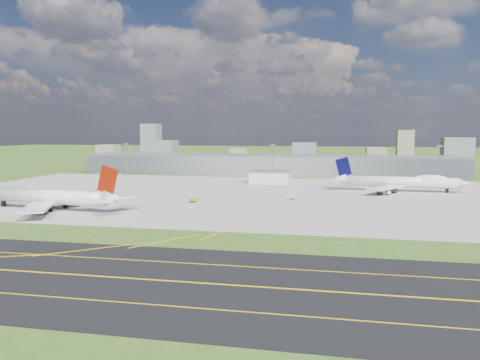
% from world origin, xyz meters
% --- Properties ---
extents(ground, '(1400.00, 1400.00, 0.00)m').
position_xyz_m(ground, '(0.00, 150.00, 0.00)').
color(ground, '#314F18').
rests_on(ground, ground).
extents(taxiway, '(1400.00, 60.00, 0.06)m').
position_xyz_m(taxiway, '(0.00, -110.00, 0.03)').
color(taxiway, black).
rests_on(taxiway, ground).
extents(apron, '(360.00, 190.00, 0.08)m').
position_xyz_m(apron, '(10.00, 40.00, 0.04)').
color(apron, gray).
rests_on(apron, ground).
extents(terminal, '(300.00, 42.00, 15.00)m').
position_xyz_m(terminal, '(0.00, 165.00, 7.50)').
color(terminal, gray).
rests_on(terminal, ground).
extents(ops_building, '(26.00, 16.00, 8.00)m').
position_xyz_m(ops_building, '(10.00, 100.00, 4.00)').
color(ops_building, silver).
rests_on(ops_building, ground).
extents(mast_west, '(3.50, 2.00, 25.90)m').
position_xyz_m(mast_west, '(-100.00, 115.00, 17.71)').
color(mast_west, gray).
rests_on(mast_west, ground).
extents(mast_center, '(3.50, 2.00, 25.90)m').
position_xyz_m(mast_center, '(10.00, 115.00, 17.71)').
color(mast_center, gray).
rests_on(mast_center, ground).
extents(mast_east, '(3.50, 2.00, 25.90)m').
position_xyz_m(mast_east, '(120.00, 115.00, 17.71)').
color(mast_east, gray).
rests_on(mast_east, ground).
extents(airliner_red_twin, '(75.78, 58.64, 20.80)m').
position_xyz_m(airliner_red_twin, '(-71.01, -25.74, 5.54)').
color(airliner_red_twin, white).
rests_on(airliner_red_twin, ground).
extents(airliner_blue_quad, '(75.74, 59.27, 19.77)m').
position_xyz_m(airliner_blue_quad, '(90.63, 71.51, 5.49)').
color(airliner_blue_quad, white).
rests_on(airliner_blue_quad, ground).
extents(tug_yellow, '(4.21, 2.73, 1.95)m').
position_xyz_m(tug_yellow, '(-15.51, 7.57, 1.01)').
color(tug_yellow, '#C6770B').
rests_on(tug_yellow, ground).
extents(van_white_near, '(3.79, 6.18, 2.88)m').
position_xyz_m(van_white_near, '(30.69, 26.83, 1.44)').
color(van_white_near, silver).
rests_on(van_white_near, ground).
extents(van_white_far, '(5.12, 4.48, 2.44)m').
position_xyz_m(van_white_far, '(80.72, 53.50, 1.24)').
color(van_white_far, white).
rests_on(van_white_far, ground).
extents(bldg_far_w, '(24.00, 20.00, 18.00)m').
position_xyz_m(bldg_far_w, '(-220.00, 320.00, 9.00)').
color(bldg_far_w, gray).
rests_on(bldg_far_w, ground).
extents(bldg_w, '(28.00, 22.00, 24.00)m').
position_xyz_m(bldg_w, '(-140.00, 300.00, 12.00)').
color(bldg_w, slate).
rests_on(bldg_w, ground).
extents(bldg_cw, '(20.00, 18.00, 14.00)m').
position_xyz_m(bldg_cw, '(-60.00, 340.00, 7.00)').
color(bldg_cw, gray).
rests_on(bldg_cw, ground).
extents(bldg_c, '(26.00, 20.00, 22.00)m').
position_xyz_m(bldg_c, '(20.00, 310.00, 11.00)').
color(bldg_c, slate).
rests_on(bldg_c, ground).
extents(bldg_ce, '(22.00, 24.00, 16.00)m').
position_xyz_m(bldg_ce, '(100.00, 350.00, 8.00)').
color(bldg_ce, gray).
rests_on(bldg_ce, ground).
extents(bldg_e, '(30.00, 22.00, 28.00)m').
position_xyz_m(bldg_e, '(180.00, 320.00, 14.00)').
color(bldg_e, slate).
rests_on(bldg_e, ground).
extents(bldg_tall_w, '(22.00, 20.00, 44.00)m').
position_xyz_m(bldg_tall_w, '(-180.00, 360.00, 22.00)').
color(bldg_tall_w, slate).
rests_on(bldg_tall_w, ground).
extents(bldg_tall_e, '(20.00, 18.00, 36.00)m').
position_xyz_m(bldg_tall_e, '(140.00, 410.00, 18.00)').
color(bldg_tall_e, gray).
rests_on(bldg_tall_e, ground).
extents(tree_far_w, '(7.20, 7.20, 8.80)m').
position_xyz_m(tree_far_w, '(-200.00, 270.00, 5.18)').
color(tree_far_w, '#382314').
rests_on(tree_far_w, ground).
extents(tree_w, '(6.75, 6.75, 8.25)m').
position_xyz_m(tree_w, '(-110.00, 265.00, 4.86)').
color(tree_w, '#382314').
rests_on(tree_w, ground).
extents(tree_c, '(8.10, 8.10, 9.90)m').
position_xyz_m(tree_c, '(-20.00, 280.00, 5.84)').
color(tree_c, '#382314').
rests_on(tree_c, ground).
extents(tree_e, '(7.65, 7.65, 9.35)m').
position_xyz_m(tree_e, '(70.00, 275.00, 5.51)').
color(tree_e, '#382314').
rests_on(tree_e, ground).
extents(tree_far_e, '(6.30, 6.30, 7.70)m').
position_xyz_m(tree_far_e, '(160.00, 285.00, 4.53)').
color(tree_far_e, '#382314').
rests_on(tree_far_e, ground).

